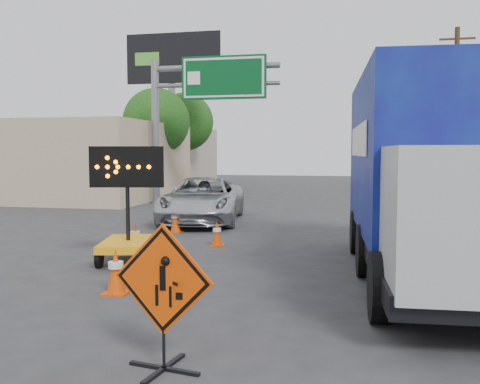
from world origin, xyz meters
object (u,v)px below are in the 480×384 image
(pickup_truck, at_px, (203,200))
(construction_sign, at_px, (163,293))
(box_truck, at_px, (430,186))
(arrow_board, at_px, (128,236))

(pickup_truck, bearing_deg, construction_sign, -83.62)
(construction_sign, relative_size, box_truck, 0.20)
(pickup_truck, bearing_deg, arrow_board, -95.39)
(arrow_board, bearing_deg, construction_sign, -75.59)
(box_truck, bearing_deg, pickup_truck, 129.06)
(box_truck, bearing_deg, construction_sign, -127.22)
(arrow_board, relative_size, pickup_truck, 0.46)
(construction_sign, distance_m, box_truck, 6.38)
(arrow_board, bearing_deg, box_truck, -15.75)
(construction_sign, xyz_separation_m, pickup_truck, (-3.22, 12.58, -0.10))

